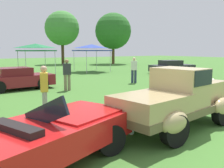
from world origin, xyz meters
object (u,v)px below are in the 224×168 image
Objects in this scene: feature_pickup_truck at (178,98)px; spectator_between_cars at (67,74)px; spectator_far_side at (44,90)px; neighbor_convertible at (41,137)px; canopy_tent_right_field at (92,47)px; show_car_charcoal at (172,67)px; spectator_by_row at (134,69)px; show_car_burgundy at (17,79)px; canopy_tent_center_field at (36,47)px.

spectator_between_cars is (0.14, 7.71, 0.05)m from feature_pickup_truck.
feature_pickup_truck is 4.18m from spectator_far_side.
neighbor_convertible is 1.54× the size of canopy_tent_right_field.
spectator_far_side is (-2.67, 3.22, 0.05)m from feature_pickup_truck.
show_car_charcoal is 7.77m from spectator_by_row.
neighbor_convertible is 2.68× the size of spectator_between_cars.
neighbor_convertible is 9.87m from show_car_burgundy.
spectator_by_row is 0.61× the size of canopy_tent_center_field.
spectator_between_cars is at bearing -176.71° from spectator_by_row.
neighbor_convertible is at bearing -100.98° from show_car_burgundy.
show_car_charcoal is at bearing 15.87° from spectator_between_cars.
canopy_tent_center_field reaches higher than spectator_far_side.
canopy_tent_right_field is at bearing -0.98° from canopy_tent_center_field.
show_car_burgundy is 1.43× the size of canopy_tent_center_field.
neighbor_convertible is at bearing -117.40° from spectator_between_cars.
show_car_charcoal is at bearing 6.12° from show_car_burgundy.
neighbor_convertible is 1.04× the size of show_car_charcoal.
spectator_by_row is at bearing -12.86° from show_car_burgundy.
spectator_between_cars reaches higher than neighbor_convertible.
show_car_burgundy is 7.23m from spectator_by_row.
canopy_tent_right_field is at bearing 77.87° from spectator_by_row.
spectator_far_side is at bearing -151.91° from show_car_charcoal.
spectator_between_cars is 11.50m from canopy_tent_right_field.
canopy_tent_right_field is (-5.20, 5.75, 1.82)m from show_car_charcoal.
show_car_charcoal is (12.13, 11.12, -0.26)m from feature_pickup_truck.
show_car_charcoal is 16.77m from spectator_far_side.
spectator_between_cars is at bearing -97.77° from canopy_tent_center_field.
neighbor_convertible is 2.68× the size of spectator_far_side.
canopy_tent_right_field is at bearing 132.12° from show_car_charcoal.
spectator_far_side is (-2.81, -4.49, 0.00)m from spectator_between_cars.
feature_pickup_truck reaches higher than spectator_by_row.
show_car_charcoal is 1.48× the size of canopy_tent_right_field.
spectator_between_cars is (-11.99, -3.41, 0.31)m from show_car_charcoal.
spectator_far_side is (1.24, 3.31, 0.34)m from neighbor_convertible.
canopy_tent_center_field is at bearing 73.50° from spectator_far_side.
canopy_tent_right_field is (1.91, 8.88, 1.51)m from spectator_by_row.
show_car_charcoal is at bearing -28.60° from canopy_tent_center_field.
spectator_far_side is at bearing -122.03° from spectator_between_cars.
canopy_tent_right_field is at bearing 54.89° from spectator_far_side.
show_car_burgundy is 2.33× the size of spectator_between_cars.
canopy_tent_center_field is at bearing 82.23° from spectator_between_cars.
canopy_tent_center_field reaches higher than show_car_charcoal.
show_car_burgundy is at bearing 79.02° from neighbor_convertible.
spectator_by_row is at bearing 3.29° from spectator_between_cars.
spectator_far_side reaches higher than show_car_charcoal.
spectator_between_cars is 0.58× the size of canopy_tent_right_field.
canopy_tent_center_field is (1.26, 9.25, 1.51)m from spectator_between_cars.
neighbor_convertible is at bearing -122.56° from canopy_tent_right_field.
neighbor_convertible is 12.04m from spectator_by_row.
neighbor_convertible is 3.55m from spectator_far_side.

